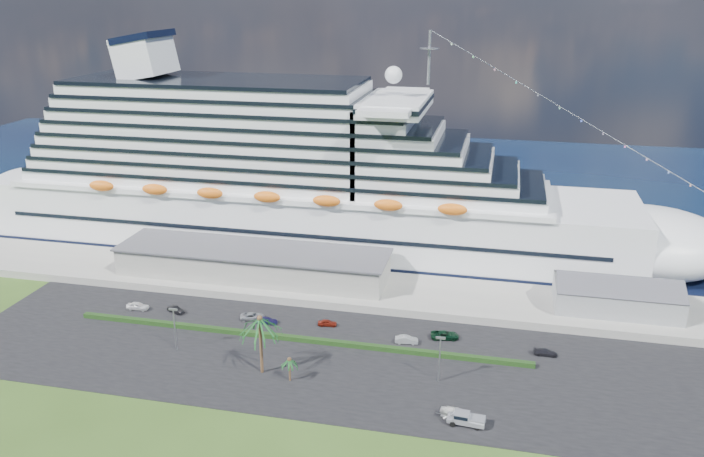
% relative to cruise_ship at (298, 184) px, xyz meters
% --- Properties ---
extents(ground, '(420.00, 420.00, 0.00)m').
position_rel_cruise_ship_xyz_m(ground, '(21.53, -64.00, -16.69)').
color(ground, '#2E4B19').
rests_on(ground, ground).
extents(asphalt_lot, '(140.00, 38.00, 0.12)m').
position_rel_cruise_ship_xyz_m(asphalt_lot, '(21.53, -53.00, -16.63)').
color(asphalt_lot, black).
rests_on(asphalt_lot, ground).
extents(wharf, '(240.00, 20.00, 1.80)m').
position_rel_cruise_ship_xyz_m(wharf, '(21.53, -24.00, -15.79)').
color(wharf, gray).
rests_on(wharf, ground).
extents(water, '(420.00, 160.00, 0.02)m').
position_rel_cruise_ship_xyz_m(water, '(21.53, 66.00, -16.68)').
color(water, black).
rests_on(water, ground).
extents(cruise_ship, '(191.00, 38.00, 54.00)m').
position_rel_cruise_ship_xyz_m(cruise_ship, '(0.00, 0.00, 0.00)').
color(cruise_ship, silver).
rests_on(cruise_ship, ground).
extents(terminal_building, '(61.00, 15.00, 6.30)m').
position_rel_cruise_ship_xyz_m(terminal_building, '(-3.47, -24.00, -11.68)').
color(terminal_building, gray).
rests_on(terminal_building, wharf).
extents(port_shed, '(24.00, 12.31, 7.37)m').
position_rel_cruise_ship_xyz_m(port_shed, '(73.53, -24.00, -12.30)').
color(port_shed, gray).
rests_on(port_shed, wharf).
extents(hedge, '(88.00, 1.10, 0.90)m').
position_rel_cruise_ship_xyz_m(hedge, '(13.53, -48.00, -16.12)').
color(hedge, black).
rests_on(hedge, asphalt_lot).
extents(lamp_post_left, '(1.60, 0.35, 8.27)m').
position_rel_cruise_ship_xyz_m(lamp_post_left, '(-6.47, -56.00, -11.35)').
color(lamp_post_left, gray).
rests_on(lamp_post_left, asphalt_lot).
extents(lamp_post_right, '(1.60, 0.35, 8.27)m').
position_rel_cruise_ship_xyz_m(lamp_post_right, '(41.53, -56.00, -11.35)').
color(lamp_post_right, gray).
rests_on(lamp_post_right, asphalt_lot).
extents(palm_tall, '(8.82, 8.82, 11.13)m').
position_rel_cruise_ship_xyz_m(palm_tall, '(11.53, -60.00, -7.49)').
color(palm_tall, '#47301E').
rests_on(palm_tall, ground).
extents(palm_short, '(3.53, 3.53, 4.56)m').
position_rel_cruise_ship_xyz_m(palm_short, '(17.03, -61.50, -13.03)').
color(palm_short, '#47301E').
rests_on(palm_short, ground).
extents(parked_car_0, '(4.66, 2.05, 1.56)m').
position_rel_cruise_ship_xyz_m(parked_car_0, '(-21.83, -42.52, -15.79)').
color(parked_car_0, silver).
rests_on(parked_car_0, asphalt_lot).
extents(parked_car_1, '(4.10, 2.73, 1.28)m').
position_rel_cruise_ship_xyz_m(parked_car_1, '(-13.52, -42.16, -15.94)').
color(parked_car_1, black).
rests_on(parked_car_1, asphalt_lot).
extents(parked_car_2, '(5.23, 3.45, 1.34)m').
position_rel_cruise_ship_xyz_m(parked_car_2, '(2.82, -41.54, -15.91)').
color(parked_car_2, '#999BA1').
rests_on(parked_car_2, asphalt_lot).
extents(parked_car_3, '(4.44, 2.12, 1.25)m').
position_rel_cruise_ship_xyz_m(parked_car_3, '(6.21, -42.52, -15.95)').
color(parked_car_3, '#1A164E').
rests_on(parked_car_3, asphalt_lot).
extents(parked_car_4, '(3.90, 2.04, 1.27)m').
position_rel_cruise_ship_xyz_m(parked_car_4, '(18.14, -40.89, -15.94)').
color(parked_car_4, maroon).
rests_on(parked_car_4, asphalt_lot).
extents(parked_car_5, '(4.46, 2.02, 1.42)m').
position_rel_cruise_ship_xyz_m(parked_car_5, '(34.31, -44.34, -15.87)').
color(parked_car_5, '#A4A8AB').
rests_on(parked_car_5, asphalt_lot).
extents(parked_car_6, '(5.62, 3.28, 1.47)m').
position_rel_cruise_ship_xyz_m(parked_car_6, '(41.10, -40.98, -15.84)').
color(parked_car_6, black).
rests_on(parked_car_6, asphalt_lot).
extents(parked_car_7, '(4.21, 1.74, 1.22)m').
position_rel_cruise_ship_xyz_m(parked_car_7, '(59.38, -43.23, -15.97)').
color(parked_car_7, '#222228').
rests_on(parked_car_7, asphalt_lot).
extents(pickup_truck, '(5.83, 2.52, 2.01)m').
position_rel_cruise_ship_xyz_m(pickup_truck, '(46.78, -67.46, -15.47)').
color(pickup_truck, black).
rests_on(pickup_truck, asphalt_lot).
extents(boat_trailer, '(5.74, 4.00, 1.62)m').
position_rel_cruise_ship_xyz_m(boat_trailer, '(45.24, -66.28, -15.50)').
color(boat_trailer, gray).
rests_on(boat_trailer, asphalt_lot).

